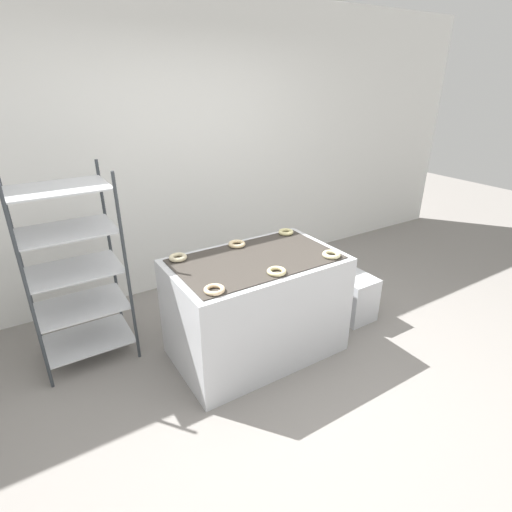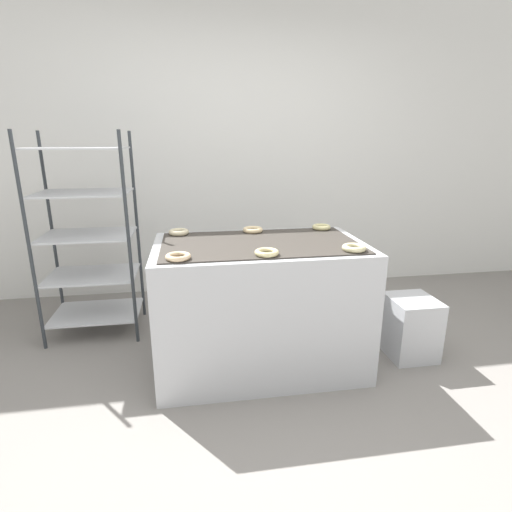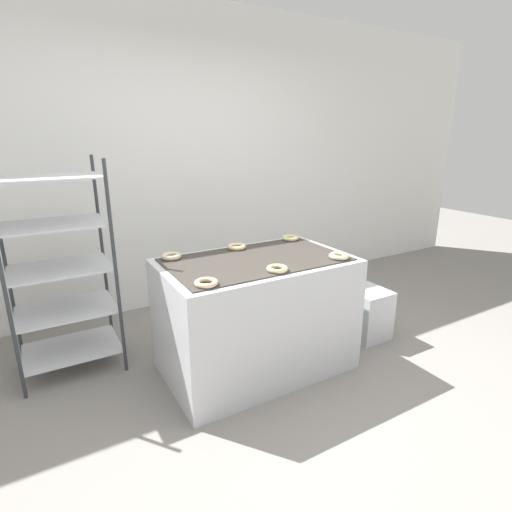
{
  "view_description": "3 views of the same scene",
  "coord_description": "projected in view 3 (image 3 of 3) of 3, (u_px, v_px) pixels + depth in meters",
  "views": [
    {
      "loc": [
        -1.44,
        -1.63,
        2.07
      ],
      "look_at": [
        0.0,
        0.65,
        0.85
      ],
      "focal_mm": 28.0,
      "sensor_mm": 36.0,
      "label": 1
    },
    {
      "loc": [
        -0.41,
        -1.7,
        1.44
      ],
      "look_at": [
        0.0,
        0.8,
        0.7
      ],
      "focal_mm": 28.0,
      "sensor_mm": 36.0,
      "label": 2
    },
    {
      "loc": [
        -1.3,
        -1.59,
        1.65
      ],
      "look_at": [
        0.0,
        0.65,
        0.85
      ],
      "focal_mm": 28.0,
      "sensor_mm": 36.0,
      "label": 3
    }
  ],
  "objects": [
    {
      "name": "glaze_bin",
      "position": [
        367.0,
        313.0,
        3.34
      ],
      "size": [
        0.3,
        0.33,
        0.42
      ],
      "color": "silver",
      "rests_on": "ground_plane"
    },
    {
      "name": "wall_back",
      "position": [
        178.0,
        161.0,
        3.77
      ],
      "size": [
        8.0,
        0.05,
        2.8
      ],
      "color": "white",
      "rests_on": "ground_plane"
    },
    {
      "name": "donut_near_right",
      "position": [
        339.0,
        256.0,
        2.72
      ],
      "size": [
        0.14,
        0.14,
        0.03
      ],
      "primitive_type": "torus",
      "color": "beige",
      "rests_on": "fryer_machine"
    },
    {
      "name": "donut_far_left",
      "position": [
        171.0,
        256.0,
        2.71
      ],
      "size": [
        0.13,
        0.13,
        0.03
      ],
      "primitive_type": "torus",
      "color": "beige",
      "rests_on": "fryer_machine"
    },
    {
      "name": "donut_near_left",
      "position": [
        206.0,
        283.0,
        2.24
      ],
      "size": [
        0.13,
        0.13,
        0.03
      ],
      "primitive_type": "torus",
      "color": "beige",
      "rests_on": "fryer_machine"
    },
    {
      "name": "donut_far_center",
      "position": [
        236.0,
        247.0,
        2.94
      ],
      "size": [
        0.14,
        0.14,
        0.03
      ],
      "primitive_type": "torus",
      "color": "beige",
      "rests_on": "fryer_machine"
    },
    {
      "name": "fryer_machine",
      "position": [
        256.0,
        315.0,
        2.84
      ],
      "size": [
        1.3,
        0.79,
        0.83
      ],
      "color": "silver",
      "rests_on": "ground_plane"
    },
    {
      "name": "donut_far_right",
      "position": [
        290.0,
        238.0,
        3.19
      ],
      "size": [
        0.13,
        0.13,
        0.03
      ],
      "primitive_type": "torus",
      "color": "beige",
      "rests_on": "fryer_machine"
    },
    {
      "name": "baking_rack_cart",
      "position": [
        60.0,
        269.0,
        2.73
      ],
      "size": [
        0.67,
        0.5,
        1.5
      ],
      "color": "#33383D",
      "rests_on": "ground_plane"
    },
    {
      "name": "donut_near_center",
      "position": [
        277.0,
        269.0,
        2.47
      ],
      "size": [
        0.13,
        0.13,
        0.03
      ],
      "primitive_type": "torus",
      "color": "beige",
      "rests_on": "fryer_machine"
    },
    {
      "name": "ground_plane",
      "position": [
        309.0,
        417.0,
        2.42
      ],
      "size": [
        14.0,
        14.0,
        0.0
      ],
      "primitive_type": "plane",
      "color": "gray"
    }
  ]
}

